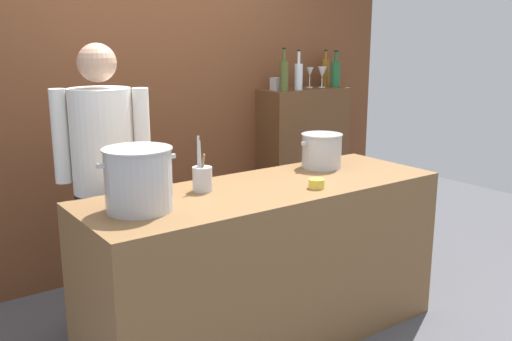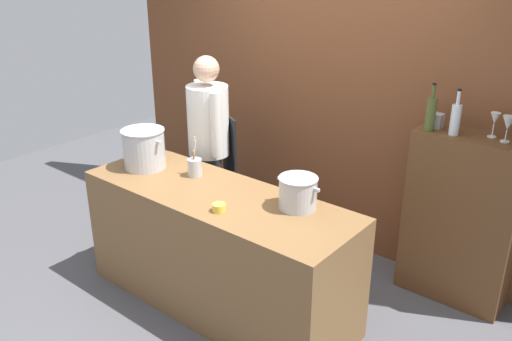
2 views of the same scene
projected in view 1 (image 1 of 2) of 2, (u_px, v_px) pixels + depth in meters
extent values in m
plane|color=#4C4C51|center=(266.00, 336.00, 3.29)|extent=(8.00, 8.00, 0.00)
cube|color=brown|center=(149.00, 64.00, 4.04)|extent=(4.40, 0.10, 3.00)
cube|color=brown|center=(266.00, 264.00, 3.18)|extent=(2.04, 0.70, 0.90)
cube|color=brown|center=(303.00, 164.00, 4.80)|extent=(0.76, 0.32, 1.27)
cylinder|color=black|center=(127.00, 260.00, 3.31)|extent=(0.14, 0.14, 0.84)
cylinder|color=black|center=(92.00, 262.00, 3.29)|extent=(0.14, 0.14, 0.84)
cylinder|color=white|center=(102.00, 141.00, 3.14)|extent=(0.34, 0.34, 0.58)
cube|color=black|center=(109.00, 175.00, 3.37)|extent=(0.27, 0.16, 0.52)
cylinder|color=white|center=(142.00, 135.00, 3.16)|extent=(0.09, 0.09, 0.52)
cylinder|color=white|center=(60.00, 136.00, 3.10)|extent=(0.09, 0.09, 0.52)
sphere|color=tan|center=(97.00, 63.00, 3.04)|extent=(0.21, 0.21, 0.21)
cylinder|color=#B7BABF|center=(139.00, 180.00, 2.62)|extent=(0.31, 0.31, 0.29)
cylinder|color=#B7BABF|center=(137.00, 149.00, 2.59)|extent=(0.32, 0.32, 0.01)
cube|color=#B7BABF|center=(101.00, 166.00, 2.50)|extent=(0.04, 0.02, 0.02)
cube|color=#B7BABF|center=(172.00, 156.00, 2.70)|extent=(0.04, 0.02, 0.02)
cylinder|color=#B7BABF|center=(322.00, 151.00, 3.50)|extent=(0.24, 0.24, 0.20)
cylinder|color=#B7BABF|center=(322.00, 135.00, 3.48)|extent=(0.25, 0.25, 0.01)
cube|color=#B7BABF|center=(304.00, 143.00, 3.41)|extent=(0.04, 0.02, 0.02)
cube|color=#B7BABF|center=(338.00, 139.00, 3.56)|extent=(0.04, 0.02, 0.02)
cylinder|color=#B7BABF|center=(202.00, 179.00, 2.97)|extent=(0.10, 0.10, 0.13)
cylinder|color=#B7BABF|center=(201.00, 164.00, 2.95)|extent=(0.02, 0.05, 0.25)
cylinder|color=olive|center=(202.00, 171.00, 2.96)|extent=(0.02, 0.04, 0.18)
cylinder|color=#B7BABF|center=(198.00, 162.00, 2.95)|extent=(0.02, 0.03, 0.27)
cylinder|color=yellow|center=(316.00, 184.00, 3.04)|extent=(0.09, 0.09, 0.05)
cylinder|color=#1E592D|center=(335.00, 74.00, 4.77)|extent=(0.08, 0.08, 0.21)
cylinder|color=#1E592D|center=(336.00, 57.00, 4.73)|extent=(0.03, 0.03, 0.08)
cylinder|color=black|center=(336.00, 51.00, 4.72)|extent=(0.03, 0.03, 0.01)
cylinder|color=silver|center=(299.00, 77.00, 4.51)|extent=(0.07, 0.07, 0.21)
cylinder|color=silver|center=(299.00, 57.00, 4.47)|extent=(0.02, 0.02, 0.10)
cylinder|color=black|center=(299.00, 50.00, 4.46)|extent=(0.03, 0.03, 0.01)
cylinder|color=#475123|center=(284.00, 76.00, 4.39)|extent=(0.07, 0.07, 0.23)
cylinder|color=#475123|center=(284.00, 55.00, 4.36)|extent=(0.02, 0.02, 0.09)
cylinder|color=black|center=(284.00, 48.00, 4.35)|extent=(0.03, 0.03, 0.01)
cylinder|color=#8C5919|center=(325.00, 73.00, 4.88)|extent=(0.07, 0.07, 0.23)
cylinder|color=#8C5919|center=(326.00, 55.00, 4.84)|extent=(0.02, 0.02, 0.07)
cylinder|color=black|center=(326.00, 50.00, 4.83)|extent=(0.03, 0.03, 0.01)
cylinder|color=silver|center=(322.00, 87.00, 4.77)|extent=(0.06, 0.06, 0.01)
cylinder|color=silver|center=(322.00, 82.00, 4.76)|extent=(0.01, 0.01, 0.07)
cone|color=silver|center=(322.00, 72.00, 4.74)|extent=(0.08, 0.08, 0.09)
cylinder|color=silver|center=(309.00, 87.00, 4.75)|extent=(0.06, 0.06, 0.01)
cylinder|color=silver|center=(310.00, 82.00, 4.73)|extent=(0.01, 0.01, 0.09)
cone|color=silver|center=(310.00, 72.00, 4.72)|extent=(0.06, 0.06, 0.08)
cube|color=#B2B2B7|center=(277.00, 84.00, 4.50)|extent=(0.08, 0.08, 0.10)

